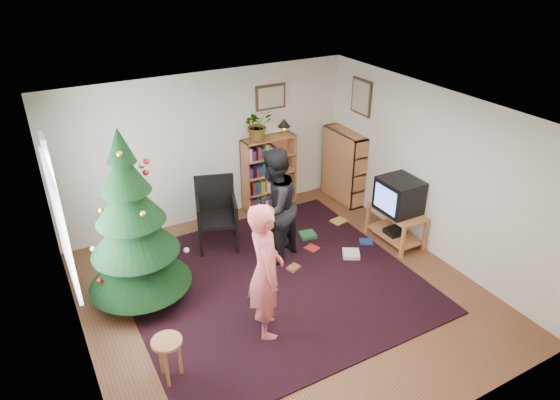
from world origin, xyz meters
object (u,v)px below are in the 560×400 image
person_by_chair (274,207)px  potted_plant (258,125)px  bookshelf_right (343,165)px  crt_tv (399,195)px  christmas_tree (134,234)px  armchair (214,209)px  picture_back (271,97)px  bookshelf_back (269,172)px  picture_right (361,97)px  stool (168,349)px  person_standing (266,271)px  tv_stand (396,223)px  table_lamp (284,124)px

person_by_chair → potted_plant: (0.53, 1.53, 0.68)m
bookshelf_right → crt_tv: (-0.12, -1.62, 0.15)m
christmas_tree → armchair: (1.39, 0.82, -0.41)m
crt_tv → armchair: 2.85m
picture_back → crt_tv: (1.07, -2.15, -1.14)m
bookshelf_back → crt_tv: bearing=-59.5°
picture_back → crt_tv: picture_back is taller
picture_right → bookshelf_right: (-0.14, 0.19, -1.29)m
stool → person_standing: 1.36m
christmas_tree → potted_plant: christmas_tree is taller
picture_right → stool: (-4.26, -2.43, -1.52)m
picture_back → person_standing: (-1.66, -2.97, -1.08)m
bookshelf_right → person_by_chair: person_by_chair is taller
picture_right → bookshelf_right: bearing=125.0°
bookshelf_back → person_standing: (-1.54, -2.84, 0.21)m
armchair → christmas_tree: bearing=-131.1°
person_by_chair → bookshelf_right: bearing=-179.8°
picture_right → armchair: size_ratio=0.55×
bookshelf_back → bookshelf_right: 1.37m
bookshelf_back → picture_back: bearing=49.0°
picture_right → armchair: 3.08m
christmas_tree → stool: 1.63m
bookshelf_back → stool: bearing=-133.0°
picture_right → christmas_tree: 4.35m
picture_right → armchair: bearing=-178.3°
crt_tv → bookshelf_back: bearing=120.5°
person_standing → potted_plant: 3.21m
christmas_tree → crt_tv: christmas_tree is taller
potted_plant → tv_stand: bearing=-55.4°
tv_stand → table_lamp: bearing=113.8°
person_by_chair → christmas_tree: bearing=-29.7°
bookshelf_right → table_lamp: 1.36m
picture_back → stool: (-2.93, -3.15, -1.52)m
crt_tv → christmas_tree: bearing=172.4°
stool → armchair: bearing=57.5°
picture_back → picture_right: (1.33, -0.73, 0.00)m
potted_plant → picture_right: bearing=-19.8°
bookshelf_back → stool: size_ratio=2.37×
bookshelf_back → person_by_chair: 1.71m
christmas_tree → tv_stand: christmas_tree is taller
picture_back → person_standing: bearing=-119.2°
crt_tv → stool: 4.14m
tv_stand → bookshelf_right: bearing=85.8°
bookshelf_back → table_lamp: (0.30, 0.00, 0.83)m
tv_stand → armchair: size_ratio=0.82×
picture_back → picture_right: picture_right is taller
person_standing → person_by_chair: size_ratio=0.99×
tv_stand → table_lamp: size_ratio=3.12×
picture_right → tv_stand: bearing=-100.2°
bookshelf_back → tv_stand: (1.19, -2.01, -0.34)m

